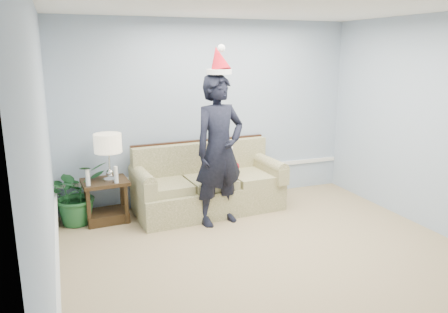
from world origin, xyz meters
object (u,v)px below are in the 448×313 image
side_table (106,205)px  table_lamp (108,145)px  sofa (208,187)px  teddy_bear (226,165)px  houseplant (77,193)px  man (219,151)px

side_table → table_lamp: bearing=-36.3°
sofa → teddy_bear: 0.42m
sofa → houseplant: (-1.78, 0.13, 0.08)m
houseplant → man: (1.77, -0.65, 0.57)m
table_lamp → man: (1.34, -0.54, -0.07)m
sofa → man: man is taller
table_lamp → man: size_ratio=0.32×
man → sofa: bearing=75.1°
side_table → teddy_bear: teddy_bear is taller
table_lamp → sofa: bearing=-1.0°
table_lamp → man: man is taller
teddy_bear → sofa: bearing=169.5°
sofa → side_table: sofa is taller
houseplant → teddy_bear: (2.03, -0.25, 0.25)m
teddy_bear → houseplant: bearing=-172.3°
table_lamp → houseplant: 0.78m
sofa → teddy_bear: sofa is taller
man → teddy_bear: bearing=43.7°
houseplant → teddy_bear: size_ratio=1.86×
side_table → houseplant: 0.42m
man → houseplant: bearing=146.2°
side_table → man: (1.41, -0.59, 0.76)m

